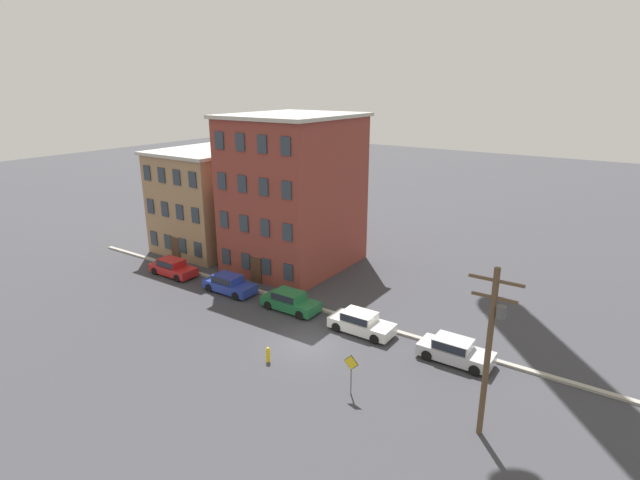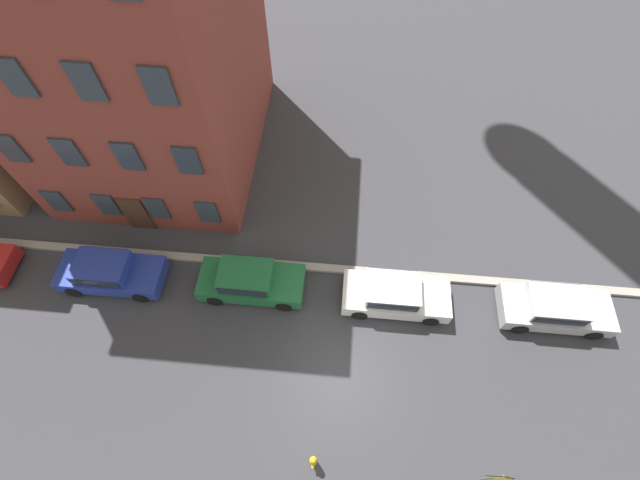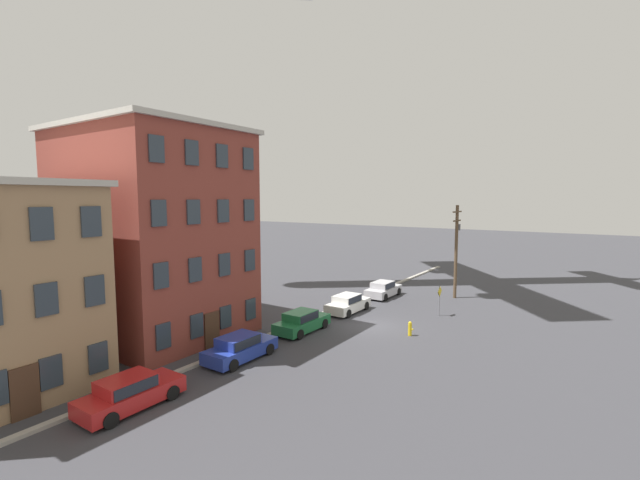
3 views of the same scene
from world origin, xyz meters
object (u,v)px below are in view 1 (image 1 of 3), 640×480
Objects in this scene: car_blue at (229,283)px; caution_sign at (351,368)px; car_red at (173,267)px; car_silver at (455,350)px; fire_hydrant at (268,354)px; utility_pole at (490,345)px; car_green at (290,300)px; car_white at (361,322)px.

caution_sign is (15.12, -6.34, 0.82)m from car_blue.
car_red is 6.70m from car_blue.
car_silver is 11.19m from fire_hydrant.
car_blue is at bearing 165.74° from utility_pole.
car_green is 4.58× the size of fire_hydrant.
car_red is at bearing 163.87° from caution_sign.
car_red is at bearing -179.75° from car_white.
car_silver is (12.51, -0.10, 0.00)m from car_green.
utility_pole is at bearing -10.94° from car_red.
car_white is (6.05, -0.09, 0.00)m from car_green.
car_blue is 12.08m from car_white.
car_white is 11.97m from utility_pole.
car_green and car_silver have the same top height.
utility_pole reaches higher than car_silver.
utility_pole is at bearing -59.30° from car_silver.
car_white is 1.86× the size of caution_sign.
caution_sign is at bearing -16.13° from car_red.
car_blue and car_green have the same top height.
caution_sign is at bearing -64.53° from car_white.
car_silver is 0.52× the size of utility_pole.
car_green and car_white have the same top height.
car_white is 7.13m from caution_sign.
caution_sign is (-3.42, -6.38, 0.82)m from car_silver.
car_red is 17.22m from fire_hydrant.
utility_pole is (6.74, 0.79, 3.19)m from caution_sign.
fire_hydrant is at bearing -34.07° from car_blue.
caution_sign is (3.05, -6.39, 0.82)m from car_white.
car_blue is 0.52× the size of utility_pole.
utility_pole is at bearing 6.64° from caution_sign.
car_white is at bearing 0.24° from car_blue.
car_red is 12.73m from car_green.
caution_sign is at bearing -118.22° from car_silver.
car_blue and car_white have the same top height.
utility_pole is (21.87, -5.56, 4.00)m from car_blue.
utility_pole is at bearing -14.26° from car_blue.
car_red and car_white have the same top height.
car_blue is at bearing 157.25° from caution_sign.
car_red is 1.00× the size of car_blue.
caution_sign is at bearing -35.49° from car_green.
car_white is at bearing 179.88° from car_silver.
car_green is at bearing 144.51° from caution_sign.
car_silver is at bearing 61.78° from caution_sign.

